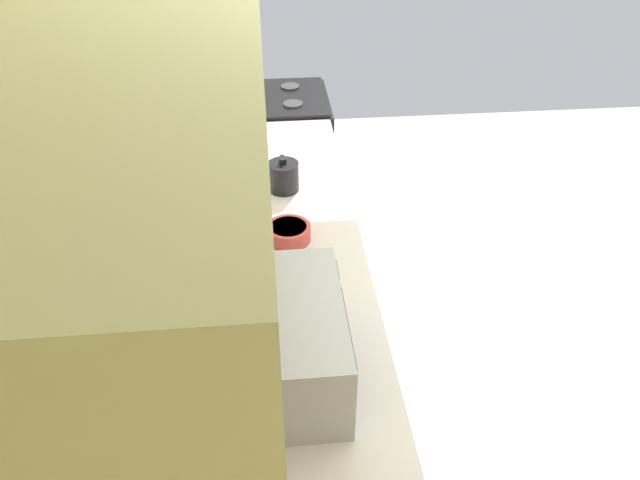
# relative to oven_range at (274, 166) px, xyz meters

# --- Properties ---
(ground_plane) EXTENTS (6.47, 6.47, 0.00)m
(ground_plane) POSITION_rel_oven_range_xyz_m (-1.57, -1.14, -0.46)
(ground_plane) COLOR beige
(wall_back) EXTENTS (4.16, 0.12, 2.58)m
(wall_back) POSITION_rel_oven_range_xyz_m (-1.57, 0.40, 0.83)
(wall_back) COLOR #E1CE88
(wall_back) RESTS_ON ground_plane
(counter_run) EXTENTS (3.29, 0.66, 0.90)m
(counter_run) POSITION_rel_oven_range_xyz_m (-1.94, 0.02, -0.01)
(counter_run) COLOR beige
(counter_run) RESTS_ON ground_plane
(upper_cabinets) EXTENTS (2.46, 0.30, 0.65)m
(upper_cabinets) POSITION_rel_oven_range_xyz_m (-1.94, 0.19, 1.34)
(upper_cabinets) COLOR beige
(oven_range) EXTENTS (0.60, 0.69, 1.08)m
(oven_range) POSITION_rel_oven_range_xyz_m (0.00, 0.00, 0.00)
(oven_range) COLOR black
(oven_range) RESTS_ON ground_plane
(microwave) EXTENTS (0.53, 0.39, 0.26)m
(microwave) POSITION_rel_oven_range_xyz_m (-2.08, 0.04, 0.56)
(microwave) COLOR #B7BABF
(microwave) RESTS_ON counter_run
(bowl) EXTENTS (0.17, 0.17, 0.06)m
(bowl) POSITION_rel_oven_range_xyz_m (-1.40, -0.03, 0.47)
(bowl) COLOR #D84C47
(bowl) RESTS_ON counter_run
(kettle) EXTENTS (0.19, 0.14, 0.15)m
(kettle) POSITION_rel_oven_range_xyz_m (-1.01, -0.03, 0.50)
(kettle) COLOR black
(kettle) RESTS_ON counter_run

